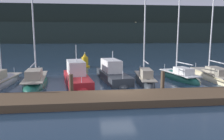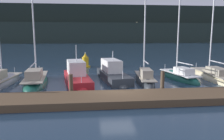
% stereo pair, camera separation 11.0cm
% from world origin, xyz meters
% --- Properties ---
extents(ground_plane, '(400.00, 400.00, 0.00)m').
position_xyz_m(ground_plane, '(0.00, 0.00, 0.00)').
color(ground_plane, '#1E3347').
extents(dock, '(26.33, 2.80, 0.45)m').
position_xyz_m(dock, '(0.00, -1.76, 0.23)').
color(dock, brown).
rests_on(dock, ground).
extents(mooring_pile_1, '(0.28, 0.28, 1.56)m').
position_xyz_m(mooring_pile_1, '(-3.26, -0.11, 0.78)').
color(mooring_pile_1, '#4C3D2D').
rests_on(mooring_pile_1, ground).
extents(mooring_pile_2, '(0.28, 0.28, 1.66)m').
position_xyz_m(mooring_pile_2, '(3.26, -0.11, 0.83)').
color(mooring_pile_2, '#4C3D2D').
rests_on(mooring_pile_2, ground).
extents(sailboat_berth_2, '(2.73, 7.17, 9.00)m').
position_xyz_m(sailboat_berth_2, '(-6.63, 4.14, 0.13)').
color(sailboat_berth_2, '#195647').
rests_on(sailboat_berth_2, ground).
extents(motorboat_berth_3, '(3.26, 7.72, 4.01)m').
position_xyz_m(motorboat_berth_3, '(-3.11, 4.61, 0.29)').
color(motorboat_berth_3, red).
rests_on(motorboat_berth_3, ground).
extents(motorboat_berth_4, '(3.07, 7.48, 3.36)m').
position_xyz_m(motorboat_berth_4, '(0.25, 5.18, 0.31)').
color(motorboat_berth_4, '#2D3338').
rests_on(motorboat_berth_4, ground).
extents(sailboat_berth_5, '(2.11, 6.55, 8.49)m').
position_xyz_m(sailboat_berth_5, '(3.00, 3.89, 0.12)').
color(sailboat_berth_5, '#2D3338').
rests_on(sailboat_berth_5, ground).
extents(sailboat_berth_6, '(2.75, 6.24, 8.44)m').
position_xyz_m(sailboat_berth_6, '(6.72, 4.93, 0.10)').
color(sailboat_berth_6, '#195647').
rests_on(sailboat_berth_6, ground).
extents(sailboat_berth_7, '(2.43, 8.25, 11.49)m').
position_xyz_m(sailboat_berth_7, '(9.93, 4.62, 0.12)').
color(sailboat_berth_7, beige).
rests_on(sailboat_berth_7, ground).
extents(channel_buoy, '(1.30, 1.30, 1.97)m').
position_xyz_m(channel_buoy, '(-2.45, 13.97, 0.73)').
color(channel_buoy, gold).
rests_on(channel_buoy, ground).
extents(hillside_backdrop, '(240.00, 23.00, 20.81)m').
position_xyz_m(hillside_backdrop, '(0.61, 113.70, 9.59)').
color(hillside_backdrop, '#1E2823').
rests_on(hillside_backdrop, ground).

